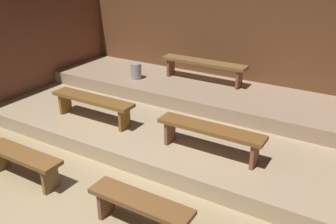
{
  "coord_description": "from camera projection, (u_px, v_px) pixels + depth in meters",
  "views": [
    {
      "loc": [
        2.86,
        -1.98,
        2.85
      ],
      "look_at": [
        0.06,
        2.68,
        0.45
      ],
      "focal_mm": 39.21,
      "sensor_mm": 36.0,
      "label": 1
    }
  ],
  "objects": [
    {
      "name": "bench_middle_center",
      "position": [
        204.0,
        65.0,
        7.07
      ],
      "size": [
        1.71,
        0.31,
        0.41
      ],
      "color": "brown",
      "rests_on": "platform_middle"
    },
    {
      "name": "ground",
      "position": [
        155.0,
        146.0,
        5.92
      ],
      "size": [
        6.92,
        5.52,
        0.08
      ],
      "primitive_type": "cube",
      "color": "#9F8862"
    },
    {
      "name": "platform_middle",
      "position": [
        199.0,
        92.0,
        7.0
      ],
      "size": [
        6.12,
        1.54,
        0.25
      ],
      "primitive_type": "cube",
      "color": "#9B8166",
      "rests_on": "platform_lower"
    },
    {
      "name": "bench_floor_left",
      "position": [
        23.0,
        159.0,
        4.85
      ],
      "size": [
        1.22,
        0.31,
        0.41
      ],
      "color": "brown",
      "rests_on": "ground"
    },
    {
      "name": "wall_left",
      "position": [
        16.0,
        48.0,
        6.88
      ],
      "size": [
        0.06,
        5.52,
        2.35
      ],
      "primitive_type": "cube",
      "color": "brown",
      "rests_on": "ground"
    },
    {
      "name": "platform_lower",
      "position": [
        177.0,
        120.0,
        6.43
      ],
      "size": [
        6.12,
        3.26,
        0.25
      ],
      "primitive_type": "cube",
      "color": "tan",
      "rests_on": "ground"
    },
    {
      "name": "bench_lower_right",
      "position": [
        210.0,
        132.0,
        5.0
      ],
      "size": [
        1.52,
        0.31,
        0.41
      ],
      "color": "brown",
      "rests_on": "platform_lower"
    },
    {
      "name": "wall_back",
      "position": [
        219.0,
        42.0,
        7.3
      ],
      "size": [
        6.92,
        0.06,
        2.35
      ],
      "primitive_type": "cube",
      "color": "brown",
      "rests_on": "ground"
    },
    {
      "name": "bench_lower_left",
      "position": [
        93.0,
        102.0,
        6.0
      ],
      "size": [
        1.52,
        0.31,
        0.41
      ],
      "color": "brown",
      "rests_on": "platform_lower"
    },
    {
      "name": "pail_middle",
      "position": [
        136.0,
        71.0,
        7.29
      ],
      "size": [
        0.21,
        0.21,
        0.31
      ],
      "primitive_type": "cylinder",
      "color": "gray",
      "rests_on": "platform_middle"
    },
    {
      "name": "bench_floor_right",
      "position": [
        140.0,
        206.0,
        3.96
      ],
      "size": [
        1.22,
        0.31,
        0.41
      ],
      "color": "brown",
      "rests_on": "ground"
    }
  ]
}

